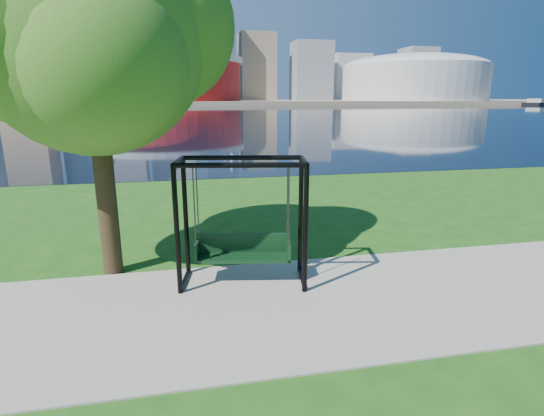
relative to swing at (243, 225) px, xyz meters
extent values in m
plane|color=#1E5114|center=(0.22, -0.63, -1.21)|extent=(900.00, 900.00, 0.00)
cube|color=#9E937F|center=(0.22, -1.13, -1.20)|extent=(120.00, 4.00, 0.03)
cube|color=black|center=(0.22, 101.37, -1.20)|extent=(900.00, 180.00, 0.02)
cube|color=#937F60|center=(0.22, 305.37, -0.21)|extent=(900.00, 228.00, 2.00)
cylinder|color=maroon|center=(-9.78, 234.37, 11.79)|extent=(80.00, 80.00, 22.00)
cylinder|color=silver|center=(-9.78, 234.37, 21.29)|extent=(83.00, 83.00, 3.00)
cylinder|color=silver|center=(23.13, 253.37, 16.79)|extent=(2.00, 2.00, 32.00)
cylinder|color=silver|center=(-42.69, 253.37, 16.79)|extent=(2.00, 2.00, 32.00)
cylinder|color=silver|center=(-42.69, 215.37, 16.79)|extent=(2.00, 2.00, 32.00)
cylinder|color=silver|center=(23.13, 215.37, 16.79)|extent=(2.00, 2.00, 32.00)
cylinder|color=beige|center=(135.22, 234.37, 10.79)|extent=(84.00, 84.00, 20.00)
ellipsoid|color=beige|center=(135.22, 234.37, 19.79)|extent=(84.00, 84.00, 15.12)
cube|color=#998466|center=(-99.78, 299.37, 44.79)|extent=(26.00, 26.00, 88.00)
cube|color=slate|center=(-69.78, 324.37, 48.29)|extent=(30.00, 24.00, 95.00)
cube|color=gray|center=(-39.78, 304.37, 36.79)|extent=(24.00, 24.00, 72.00)
cube|color=silver|center=(-9.78, 334.37, 40.79)|extent=(32.00, 28.00, 80.00)
cube|color=slate|center=(25.22, 309.37, 29.79)|extent=(22.00, 22.00, 58.00)
cube|color=#998466|center=(55.22, 324.37, 24.79)|extent=(26.00, 26.00, 48.00)
cube|color=gray|center=(95.22, 314.37, 21.79)|extent=(28.00, 24.00, 42.00)
cube|color=silver|center=(135.22, 339.37, 18.79)|extent=(30.00, 26.00, 36.00)
cube|color=gray|center=(185.22, 319.37, 20.79)|extent=(24.00, 24.00, 40.00)
cube|color=#998466|center=(225.22, 334.37, 16.79)|extent=(26.00, 26.00, 32.00)
cylinder|color=black|center=(-1.25, -0.30, 0.02)|extent=(0.11, 0.11, 2.46)
cylinder|color=black|center=(1.07, -0.71, 0.02)|extent=(0.11, 0.11, 2.46)
cylinder|color=black|center=(-1.08, 0.65, 0.02)|extent=(0.11, 0.11, 2.46)
cylinder|color=black|center=(1.24, 0.24, 0.02)|extent=(0.11, 0.11, 2.46)
cylinder|color=black|center=(-0.09, -0.50, 1.25)|extent=(2.33, 0.50, 0.10)
cylinder|color=black|center=(0.08, 0.44, 1.25)|extent=(2.33, 0.50, 0.10)
cylinder|color=black|center=(-1.16, 0.17, 1.25)|extent=(0.26, 0.96, 0.10)
cylinder|color=black|center=(-1.16, 0.17, -1.13)|extent=(0.24, 0.96, 0.08)
cylinder|color=black|center=(1.15, -0.23, 1.25)|extent=(0.26, 0.96, 0.10)
cylinder|color=black|center=(1.15, -0.23, -1.13)|extent=(0.24, 0.96, 0.08)
cube|color=black|center=(-0.01, -0.03, -0.68)|extent=(1.93, 0.80, 0.06)
cube|color=black|center=(0.03, 0.18, -0.44)|extent=(1.85, 0.38, 0.41)
cube|color=black|center=(-0.90, 0.13, -0.53)|extent=(0.14, 0.48, 0.36)
cube|color=black|center=(0.88, -0.19, -0.53)|extent=(0.14, 0.48, 0.36)
cylinder|color=#343439|center=(-0.91, -0.07, 0.42)|extent=(0.03, 0.03, 1.55)
cylinder|color=#343439|center=(0.83, -0.38, 0.42)|extent=(0.03, 0.03, 1.55)
cylinder|color=#343439|center=(-0.84, 0.32, 0.42)|extent=(0.03, 0.03, 1.55)
cylinder|color=#343439|center=(0.90, 0.01, 0.42)|extent=(0.03, 0.03, 1.55)
cylinder|color=black|center=(-2.64, 1.05, 0.75)|extent=(0.39, 0.39, 3.93)
sphere|color=#39631D|center=(-2.64, 1.05, 3.43)|extent=(4.28, 4.28, 4.28)
sphere|color=#39631D|center=(-1.48, 1.59, 3.78)|extent=(3.21, 3.21, 3.21)
sphere|color=#39631D|center=(-3.71, 0.69, 3.61)|extent=(3.39, 3.39, 3.39)
sphere|color=#39631D|center=(-2.29, 0.07, 2.98)|extent=(2.86, 2.86, 2.86)
sphere|color=#39631D|center=(-3.18, 2.12, 4.14)|extent=(3.03, 3.03, 3.03)
camera|label=1|loc=(-1.02, -7.86, 2.39)|focal=28.00mm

